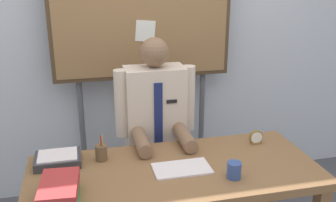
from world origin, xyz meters
name	(u,v)px	position (x,y,z in m)	size (l,w,h in m)	color
back_wall	(138,30)	(0.00, 1.18, 1.35)	(6.40, 0.08, 2.70)	silver
desk	(175,183)	(0.00, 0.00, 0.65)	(1.65, 0.71, 0.74)	brown
person	(156,144)	(0.00, 0.54, 0.65)	(0.55, 0.56, 1.39)	#2D2D33
bulletin_board	(142,7)	(0.00, 0.98, 1.54)	(1.36, 0.09, 2.14)	#4C3823
book_stack	(60,192)	(-0.62, -0.19, 0.80)	(0.20, 0.30, 0.11)	#337F47
open_notebook	(182,169)	(0.04, -0.02, 0.75)	(0.32, 0.19, 0.01)	silver
desk_clock	(256,138)	(0.59, 0.20, 0.78)	(0.09, 0.04, 0.09)	olive
coffee_mug	(234,170)	(0.29, -0.17, 0.79)	(0.08, 0.08, 0.09)	#334C8C
pen_holder	(101,152)	(-0.40, 0.20, 0.79)	(0.07, 0.07, 0.16)	brown
paper_tray	(58,159)	(-0.64, 0.22, 0.77)	(0.26, 0.20, 0.06)	#333338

